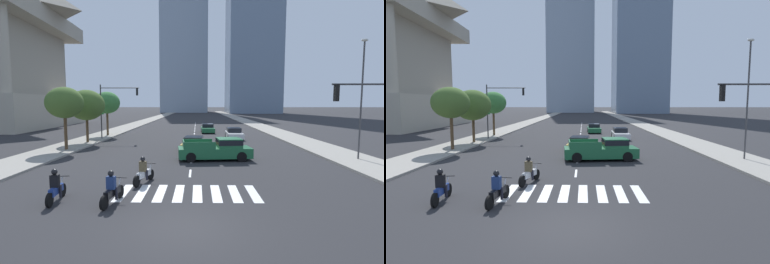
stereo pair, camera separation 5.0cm
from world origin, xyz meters
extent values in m
plane|color=#28282B|center=(0.00, 0.00, 0.00)|extent=(800.00, 800.00, 0.00)
cube|color=gray|center=(12.40, 30.00, 0.07)|extent=(4.00, 260.00, 0.15)
cube|color=gray|center=(-12.40, 30.00, 0.07)|extent=(4.00, 260.00, 0.15)
cube|color=silver|center=(-3.15, 3.93, 0.00)|extent=(0.45, 2.75, 0.01)
cube|color=silver|center=(-2.25, 3.93, 0.00)|extent=(0.45, 2.75, 0.01)
cube|color=silver|center=(-1.35, 3.93, 0.00)|extent=(0.45, 2.75, 0.01)
cube|color=silver|center=(-0.45, 3.93, 0.00)|extent=(0.45, 2.75, 0.01)
cube|color=silver|center=(0.45, 3.93, 0.00)|extent=(0.45, 2.75, 0.01)
cube|color=silver|center=(1.35, 3.93, 0.00)|extent=(0.45, 2.75, 0.01)
cube|color=silver|center=(2.25, 3.93, 0.00)|extent=(0.45, 2.75, 0.01)
cube|color=silver|center=(3.15, 3.93, 0.00)|extent=(0.45, 2.75, 0.01)
cube|color=silver|center=(0.00, 7.93, 0.00)|extent=(0.14, 2.00, 0.01)
cube|color=silver|center=(0.00, 11.93, 0.00)|extent=(0.14, 2.00, 0.01)
cube|color=silver|center=(0.00, 15.93, 0.00)|extent=(0.14, 2.00, 0.01)
cube|color=silver|center=(0.00, 19.93, 0.00)|extent=(0.14, 2.00, 0.01)
cube|color=silver|center=(0.00, 23.93, 0.00)|extent=(0.14, 2.00, 0.01)
cube|color=silver|center=(0.00, 27.93, 0.00)|extent=(0.14, 2.00, 0.01)
cube|color=silver|center=(0.00, 31.93, 0.00)|extent=(0.14, 2.00, 0.01)
cube|color=silver|center=(0.00, 35.93, 0.00)|extent=(0.14, 2.00, 0.01)
cube|color=silver|center=(0.00, 39.93, 0.00)|extent=(0.14, 2.00, 0.01)
cube|color=silver|center=(0.00, 43.93, 0.00)|extent=(0.14, 2.00, 0.01)
cube|color=silver|center=(0.00, 47.93, 0.00)|extent=(0.14, 2.00, 0.01)
cube|color=silver|center=(0.00, 51.93, 0.00)|extent=(0.14, 2.00, 0.01)
cube|color=silver|center=(0.00, 55.93, 0.00)|extent=(0.14, 2.00, 0.01)
cylinder|color=black|center=(-2.21, 6.35, 0.30)|extent=(0.30, 0.61, 0.60)
cylinder|color=black|center=(-2.70, 4.88, 0.30)|extent=(0.30, 0.61, 0.60)
cube|color=silver|center=(-2.45, 5.62, 0.52)|extent=(0.60, 1.24, 0.32)
cylinder|color=#B2B2B7|center=(-2.24, 6.25, 0.60)|extent=(0.16, 0.32, 0.67)
cylinder|color=black|center=(-2.23, 6.30, 0.97)|extent=(0.68, 0.26, 0.04)
cube|color=brown|center=(-2.49, 5.52, 0.96)|extent=(0.42, 0.34, 0.55)
sphere|color=black|center=(-2.49, 5.52, 1.36)|extent=(0.26, 0.26, 0.26)
cylinder|color=black|center=(-2.63, 5.67, 0.47)|extent=(0.15, 0.15, 0.55)
cylinder|color=black|center=(-2.28, 5.56, 0.47)|extent=(0.15, 0.15, 0.55)
cylinder|color=black|center=(-3.09, 3.15, 0.30)|extent=(0.21, 0.61, 0.60)
cylinder|color=black|center=(-3.34, 1.63, 0.30)|extent=(0.21, 0.61, 0.60)
cube|color=black|center=(-3.22, 2.39, 0.52)|extent=(0.41, 1.25, 0.32)
cylinder|color=#B2B2B7|center=(-3.11, 3.05, 0.60)|extent=(0.11, 0.32, 0.67)
cylinder|color=black|center=(-3.10, 3.10, 0.97)|extent=(0.70, 0.15, 0.04)
cube|color=navy|center=(-3.23, 2.29, 0.96)|extent=(0.39, 0.29, 0.55)
sphere|color=black|center=(-3.23, 2.29, 1.36)|extent=(0.26, 0.26, 0.26)
cylinder|color=black|center=(-3.39, 2.42, 0.47)|extent=(0.14, 0.14, 0.55)
cylinder|color=black|center=(-3.04, 2.36, 0.47)|extent=(0.14, 0.14, 0.55)
cylinder|color=black|center=(-5.85, 3.35, 0.30)|extent=(0.17, 0.61, 0.60)
cylinder|color=black|center=(-5.72, 1.90, 0.30)|extent=(0.17, 0.61, 0.60)
cube|color=navy|center=(-5.78, 2.62, 0.52)|extent=(0.32, 1.19, 0.32)
cylinder|color=#B2B2B7|center=(-5.84, 3.25, 0.60)|extent=(0.09, 0.32, 0.67)
cylinder|color=black|center=(-5.84, 3.30, 0.97)|extent=(0.70, 0.10, 0.04)
cube|color=black|center=(-5.77, 2.53, 0.96)|extent=(0.38, 0.27, 0.55)
sphere|color=black|center=(-5.77, 2.53, 1.36)|extent=(0.26, 0.26, 0.26)
cylinder|color=black|center=(-5.96, 2.61, 0.47)|extent=(0.13, 0.13, 0.55)
cylinder|color=black|center=(-5.60, 2.64, 0.47)|extent=(0.13, 0.13, 0.55)
cube|color=#1E6038|center=(1.77, 12.30, 0.59)|extent=(5.73, 2.54, 0.75)
cube|color=#1E6038|center=(2.88, 12.41, 1.32)|extent=(1.95, 2.03, 0.70)
cube|color=black|center=(2.88, 12.41, 1.40)|extent=(1.97, 2.07, 0.39)
cube|color=#1E6038|center=(0.46, 13.16, 1.25)|extent=(2.34, 0.30, 0.55)
cube|color=#1E6038|center=(0.64, 11.22, 1.25)|extent=(2.34, 0.30, 0.55)
cube|color=#1E6038|center=(-0.61, 12.08, 1.25)|extent=(0.26, 1.95, 0.55)
cylinder|color=black|center=(3.57, 13.39, 0.38)|extent=(0.78, 0.33, 0.76)
cylinder|color=black|center=(3.74, 11.58, 0.38)|extent=(0.78, 0.33, 0.76)
cylinder|color=black|center=(-0.20, 13.03, 0.38)|extent=(0.78, 0.33, 0.76)
cylinder|color=black|center=(-0.03, 11.22, 0.38)|extent=(0.78, 0.33, 0.76)
cube|color=silver|center=(5.00, 25.94, 0.48)|extent=(1.85, 4.71, 0.65)
cube|color=black|center=(5.00, 26.17, 1.08)|extent=(1.62, 2.12, 0.55)
cylinder|color=black|center=(5.83, 24.34, 0.32)|extent=(0.22, 0.64, 0.64)
cylinder|color=black|center=(4.18, 24.34, 0.32)|extent=(0.22, 0.64, 0.64)
cylinder|color=black|center=(5.82, 27.54, 0.32)|extent=(0.22, 0.64, 0.64)
cylinder|color=black|center=(4.16, 27.53, 0.32)|extent=(0.22, 0.64, 0.64)
cube|color=#1E6038|center=(2.00, 33.81, 0.47)|extent=(2.01, 4.74, 0.61)
cube|color=black|center=(2.00, 34.05, 1.04)|extent=(1.72, 2.15, 0.53)
cylinder|color=black|center=(2.90, 32.24, 0.32)|extent=(0.24, 0.65, 0.64)
cylinder|color=black|center=(1.18, 32.20, 0.32)|extent=(0.24, 0.65, 0.64)
cylinder|color=black|center=(2.82, 35.43, 0.32)|extent=(0.24, 0.65, 0.64)
cylinder|color=black|center=(1.10, 35.39, 0.32)|extent=(0.24, 0.65, 0.64)
cube|color=#B28E38|center=(0.09, 16.82, 0.48)|extent=(2.30, 4.84, 0.64)
cube|color=black|center=(0.11, 17.05, 1.04)|extent=(1.84, 2.25, 0.46)
cylinder|color=black|center=(0.80, 15.15, 0.32)|extent=(0.28, 0.66, 0.64)
cylinder|color=black|center=(-0.91, 15.30, 0.32)|extent=(0.28, 0.66, 0.64)
cylinder|color=black|center=(1.08, 18.33, 0.32)|extent=(0.28, 0.66, 0.64)
cylinder|color=black|center=(-0.62, 18.48, 0.32)|extent=(0.28, 0.66, 0.64)
cylinder|color=#333335|center=(9.54, 5.92, 5.34)|extent=(3.91, 0.10, 0.10)
cube|color=black|center=(7.84, 5.92, 4.89)|extent=(0.20, 0.28, 0.90)
sphere|color=red|center=(7.84, 5.92, 5.19)|extent=(0.18, 0.18, 0.18)
sphere|color=orange|center=(7.84, 5.92, 4.89)|extent=(0.18, 0.18, 0.18)
sphere|color=green|center=(7.84, 5.92, 4.59)|extent=(0.18, 0.18, 0.18)
cylinder|color=#333335|center=(-11.20, 24.89, 3.39)|extent=(0.14, 0.14, 6.47)
cylinder|color=#333335|center=(-8.87, 24.89, 6.22)|extent=(4.66, 0.10, 0.10)
cube|color=black|center=(-6.79, 24.89, 5.77)|extent=(0.20, 0.28, 0.90)
sphere|color=red|center=(-6.79, 24.89, 6.07)|extent=(0.18, 0.18, 0.18)
sphere|color=orange|center=(-6.79, 24.89, 5.77)|extent=(0.18, 0.18, 0.18)
sphere|color=green|center=(-6.79, 24.89, 5.47)|extent=(0.18, 0.18, 0.18)
cube|color=#19662D|center=(-11.20, 24.89, 3.15)|extent=(0.60, 0.04, 0.18)
cylinder|color=#3F3F42|center=(12.70, 12.18, 4.51)|extent=(0.12, 0.12, 8.71)
ellipsoid|color=beige|center=(12.70, 12.18, 8.96)|extent=(0.50, 0.24, 0.20)
cylinder|color=#4C3823|center=(-11.60, 16.25, 1.62)|extent=(0.28, 0.28, 2.95)
ellipsoid|color=#426028|center=(-11.60, 16.25, 4.43)|extent=(3.32, 3.32, 2.82)
cylinder|color=#4C3823|center=(-11.60, 21.40, 1.39)|extent=(0.28, 0.28, 2.49)
ellipsoid|color=#426028|center=(-11.60, 21.40, 4.19)|extent=(3.88, 3.88, 3.30)
cylinder|color=#4C3823|center=(-11.60, 28.49, 1.64)|extent=(0.28, 0.28, 2.97)
ellipsoid|color=#387538|center=(-11.60, 28.49, 4.48)|extent=(3.41, 3.41, 2.90)
cylinder|color=#B2A893|center=(-27.25, 31.50, 12.04)|extent=(1.80, 1.80, 12.38)
cube|color=#8C9EB2|center=(-6.38, 147.46, 43.00)|extent=(23.75, 28.62, 86.00)
cube|color=slate|center=(26.70, 131.09, 47.90)|extent=(23.78, 24.68, 95.81)
camera|label=1|loc=(0.45, -9.59, 4.29)|focal=26.84mm
camera|label=2|loc=(0.50, -9.59, 4.29)|focal=26.84mm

